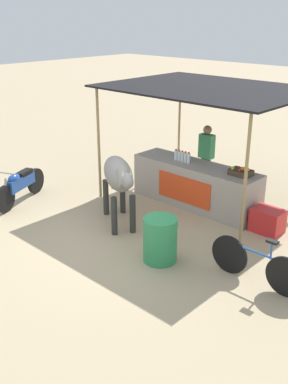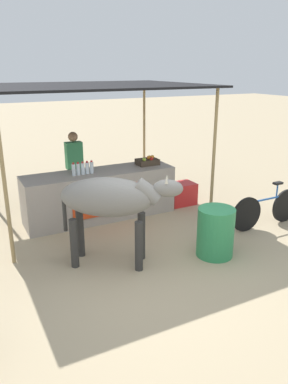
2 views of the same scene
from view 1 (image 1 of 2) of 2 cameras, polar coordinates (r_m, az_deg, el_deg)
name	(u,v)px [view 1 (image 1 of 2)]	position (r m, az deg, el deg)	size (l,w,h in m)	color
ground_plane	(125,238)	(8.71, -2.43, -5.80)	(60.00, 60.00, 0.00)	tan
stall_counter	(195,185)	(10.04, 6.50, 0.91)	(3.00, 0.82, 0.96)	#9E9389
stall_awning	(208,92)	(9.76, 8.10, 12.49)	(4.20, 3.20, 2.59)	black
water_bottle_row	(182,156)	(10.01, 4.88, 4.52)	(0.43, 0.07, 0.25)	silver
fruit_crate	(241,172)	(9.32, 12.21, 2.51)	(0.44, 0.32, 0.18)	#3F3326
vendor_behind_counter	(206,159)	(10.64, 7.88, 4.17)	(0.34, 0.22, 1.65)	#383842
cooler_box	(267,221)	(9.16, 15.40, -3.52)	(0.60, 0.44, 0.48)	red
water_barrel	(160,240)	(7.78, 2.06, -6.06)	(0.59, 0.59, 0.80)	#2D8C51
cow	(119,177)	(8.86, -3.24, 1.95)	(1.72, 1.30, 1.44)	gray
motorcycle_parked	(20,184)	(10.52, -15.45, 0.94)	(0.87, 1.68, 0.90)	black
bicycle_leaning	(257,264)	(7.38, 14.13, -8.90)	(1.66, 0.10, 0.85)	black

